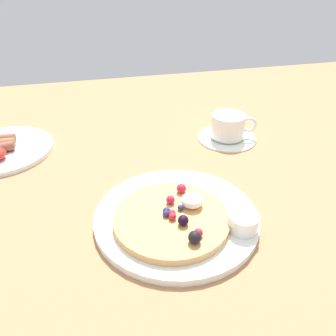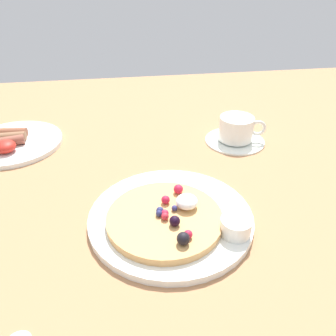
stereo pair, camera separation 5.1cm
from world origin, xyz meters
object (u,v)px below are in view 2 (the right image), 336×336
Objects in this scene: pancake_plate at (171,217)px; coffee_cup at (237,128)px; breakfast_plate at (13,143)px; syrup_ramekin at (236,226)px; coffee_saucer at (235,140)px.

coffee_cup is at bearing 52.41° from pancake_plate.
pancake_plate is 0.34m from coffee_cup.
pancake_plate is 0.47m from breakfast_plate.
syrup_ramekin reaches higher than coffee_saucer.
coffee_cup is (0.54, -0.06, 0.03)m from breakfast_plate.
syrup_ramekin is at bearing -108.57° from coffee_cup.
pancake_plate reaches higher than coffee_saucer.
coffee_cup is at bearing -14.34° from coffee_saucer.
coffee_cup reaches higher than coffee_saucer.
coffee_cup is (0.11, 0.33, 0.01)m from syrup_ramekin.
coffee_cup reaches higher than pancake_plate.
syrup_ramekin is at bearing -108.32° from coffee_saucer.
coffee_saucer is at bearing 165.66° from coffee_cup.
pancake_plate is 5.68× the size of syrup_ramekin.
coffee_cup is at bearing -6.78° from breakfast_plate.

